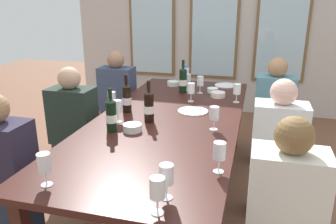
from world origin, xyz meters
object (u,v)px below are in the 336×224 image
(wine_glass_6, at_px, (117,108))
(wine_glass_7, at_px, (200,82))
(white_plate_0, at_px, (226,85))
(white_plate_1, at_px, (193,111))
(wine_glass_2, at_px, (214,114))
(wine_glass_4, at_px, (112,99))
(wine_glass_1, at_px, (188,79))
(wine_glass_3, at_px, (237,90))
(tasting_bowl_3, at_px, (213,90))
(wine_glass_0, at_px, (191,89))
(wine_bottle_3, at_px, (183,80))
(tasting_bowl_2, at_px, (173,83))
(wine_bottle_1, at_px, (127,98))
(wine_glass_8, at_px, (166,176))
(seated_person_5, at_px, (277,155))
(tasting_bowl_0, at_px, (218,95))
(wine_glass_10, at_px, (219,151))
(wine_glass_9, at_px, (157,190))
(wine_bottle_0, at_px, (149,106))
(water_bottle, at_px, (186,78))
(seated_person_1, at_px, (283,222))
(wine_glass_5, at_px, (44,164))
(seated_person_4, at_px, (74,133))
(wine_bottle_2, at_px, (111,115))
(tasting_bowl_1, at_px, (132,128))
(seated_person_3, at_px, (273,115))
(seated_person_0, at_px, (5,181))
(seated_person_2, at_px, (118,102))
(dining_table, at_px, (169,124))

(wine_glass_6, height_order, wine_glass_7, same)
(white_plate_0, xyz_separation_m, white_plate_1, (-0.18, -0.99, 0.00))
(wine_glass_2, xyz_separation_m, wine_glass_4, (-0.87, 0.19, 0.00))
(wine_glass_1, relative_size, wine_glass_3, 1.00)
(tasting_bowl_3, bearing_deg, wine_glass_0, -111.59)
(wine_bottle_3, bearing_deg, tasting_bowl_2, 122.21)
(tasting_bowl_3, distance_m, wine_glass_6, 1.22)
(wine_bottle_1, relative_size, wine_glass_1, 1.81)
(wine_glass_8, height_order, seated_person_5, seated_person_5)
(wine_glass_7, bearing_deg, tasting_bowl_0, -27.11)
(white_plate_1, height_order, tasting_bowl_3, tasting_bowl_3)
(wine_glass_4, distance_m, wine_glass_10, 1.27)
(wine_glass_7, bearing_deg, wine_glass_3, -31.80)
(wine_glass_9, bearing_deg, wine_glass_4, 121.57)
(white_plate_1, distance_m, wine_bottle_0, 0.45)
(wine_bottle_3, xyz_separation_m, tasting_bowl_3, (0.29, 0.09, -0.11))
(water_bottle, distance_m, seated_person_1, 2.07)
(wine_glass_0, height_order, wine_glass_5, same)
(tasting_bowl_0, relative_size, wine_glass_4, 0.81)
(wine_bottle_1, distance_m, wine_glass_7, 0.90)
(wine_bottle_3, relative_size, tasting_bowl_2, 2.46)
(seated_person_4, distance_m, seated_person_5, 1.70)
(water_bottle, relative_size, wine_glass_9, 1.38)
(wine_glass_8, xyz_separation_m, seated_person_4, (-1.14, 1.10, -0.33))
(wine_bottle_2, height_order, wine_glass_4, wine_bottle_2)
(tasting_bowl_0, xyz_separation_m, tasting_bowl_1, (-0.48, -1.06, 0.00))
(white_plate_1, distance_m, wine_glass_3, 0.51)
(wine_glass_2, distance_m, wine_glass_4, 0.89)
(white_plate_0, relative_size, tasting_bowl_0, 1.73)
(wine_glass_9, distance_m, seated_person_3, 2.26)
(wine_glass_1, distance_m, seated_person_4, 1.26)
(wine_bottle_1, xyz_separation_m, wine_bottle_2, (0.06, -0.44, 0.00))
(wine_bottle_2, distance_m, tasting_bowl_3, 1.38)
(seated_person_0, bearing_deg, wine_bottle_3, 64.51)
(wine_glass_4, bearing_deg, tasting_bowl_2, 75.58)
(tasting_bowl_2, xyz_separation_m, wine_glass_7, (0.34, -0.24, 0.09))
(tasting_bowl_1, bearing_deg, wine_glass_6, 139.65)
(wine_glass_1, distance_m, wine_glass_2, 1.13)
(wine_glass_6, height_order, seated_person_2, seated_person_2)
(tasting_bowl_1, bearing_deg, seated_person_0, -142.11)
(tasting_bowl_0, relative_size, wine_glass_0, 0.81)
(wine_glass_7, relative_size, seated_person_4, 0.16)
(wine_bottle_2, bearing_deg, wine_glass_3, 49.92)
(seated_person_2, xyz_separation_m, seated_person_3, (1.70, -0.02, 0.00))
(tasting_bowl_0, distance_m, wine_glass_10, 1.52)
(wine_glass_4, bearing_deg, dining_table, -0.64)
(tasting_bowl_2, distance_m, seated_person_3, 1.10)
(dining_table, distance_m, seated_person_2, 1.27)
(dining_table, bearing_deg, wine_glass_2, -25.13)
(wine_glass_8, relative_size, seated_person_3, 0.16)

